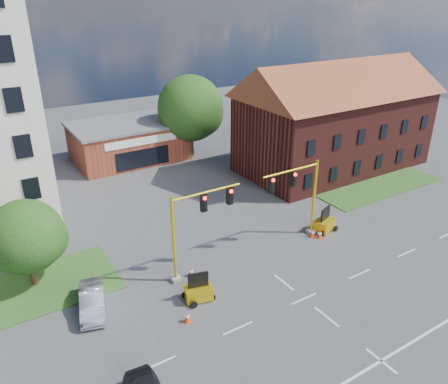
# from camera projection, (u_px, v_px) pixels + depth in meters

# --- Properties ---
(ground) EXTENTS (120.00, 120.00, 0.00)m
(ground) POSITION_uv_depth(u_px,v_px,m) (304.00, 299.00, 27.41)
(ground) COLOR #454548
(ground) RESTS_ON ground
(grass_verge_ne) EXTENTS (14.00, 4.00, 0.08)m
(grass_verge_ne) POSITION_uv_depth(u_px,v_px,m) (381.00, 187.00, 43.01)
(grass_verge_ne) COLOR #305620
(grass_verge_ne) RESTS_ON ground
(lane_markings) EXTENTS (60.00, 36.00, 0.01)m
(lane_markings) POSITION_uv_depth(u_px,v_px,m) (339.00, 327.00, 25.10)
(lane_markings) COLOR silver
(lane_markings) RESTS_ON ground
(brick_shop) EXTENTS (12.40, 8.40, 4.30)m
(brick_shop) POSITION_uv_depth(u_px,v_px,m) (129.00, 141.00, 49.62)
(brick_shop) COLOR maroon
(brick_shop) RESTS_ON ground
(townhouse_row) EXTENTS (21.00, 11.00, 11.50)m
(townhouse_row) POSITION_uv_depth(u_px,v_px,m) (336.00, 113.00, 45.96)
(townhouse_row) COLOR #471915
(townhouse_row) RESTS_ON ground
(tree_large) EXTENTS (7.80, 7.43, 9.39)m
(tree_large) POSITION_uv_depth(u_px,v_px,m) (193.00, 110.00, 49.34)
(tree_large) COLOR #3B2215
(tree_large) RESTS_ON ground
(tree_nw_front) EXTENTS (4.97, 4.73, 6.01)m
(tree_nw_front) POSITION_uv_depth(u_px,v_px,m) (30.00, 237.00, 27.48)
(tree_nw_front) COLOR #3B2215
(tree_nw_front) RESTS_ON ground
(signal_mast_west) EXTENTS (5.30, 0.60, 6.20)m
(signal_mast_west) POSITION_uv_depth(u_px,v_px,m) (196.00, 223.00, 28.30)
(signal_mast_west) COLOR gray
(signal_mast_west) RESTS_ON ground
(signal_mast_east) EXTENTS (5.30, 0.60, 6.20)m
(signal_mast_east) POSITION_uv_depth(u_px,v_px,m) (298.00, 193.00, 32.50)
(signal_mast_east) COLOR gray
(signal_mast_east) RESTS_ON ground
(trailer_west) EXTENTS (1.89, 1.50, 1.89)m
(trailer_west) POSITION_uv_depth(u_px,v_px,m) (198.00, 291.00, 27.13)
(trailer_west) COLOR yellow
(trailer_west) RESTS_ON ground
(trailer_east) EXTENTS (2.00, 1.65, 1.95)m
(trailer_east) POSITION_uv_depth(u_px,v_px,m) (324.00, 224.00, 35.05)
(trailer_east) COLOR yellow
(trailer_east) RESTS_ON ground
(cone_a) EXTENTS (0.40, 0.40, 0.70)m
(cone_a) POSITION_uv_depth(u_px,v_px,m) (187.00, 317.00, 25.34)
(cone_a) COLOR #F3420C
(cone_a) RESTS_ON ground
(cone_b) EXTENTS (0.40, 0.40, 0.70)m
(cone_b) POSITION_uv_depth(u_px,v_px,m) (191.00, 272.00, 29.44)
(cone_b) COLOR #F3420C
(cone_b) RESTS_ON ground
(cone_c) EXTENTS (0.40, 0.40, 0.70)m
(cone_c) POSITION_uv_depth(u_px,v_px,m) (320.00, 234.00, 34.04)
(cone_c) COLOR #F3420C
(cone_c) RESTS_ON ground
(cone_d) EXTENTS (0.40, 0.40, 0.70)m
(cone_d) POSITION_uv_depth(u_px,v_px,m) (312.00, 233.00, 34.19)
(cone_d) COLOR #F3420C
(cone_d) RESTS_ON ground
(pickup_white) EXTENTS (5.37, 3.55, 1.37)m
(pickup_white) POSITION_uv_depth(u_px,v_px,m) (287.00, 178.00, 43.55)
(pickup_white) COLOR white
(pickup_white) RESTS_ON ground
(sedan_silver_front) EXTENTS (2.46, 4.30, 1.34)m
(sedan_silver_front) POSITION_uv_depth(u_px,v_px,m) (92.00, 301.00, 26.19)
(sedan_silver_front) COLOR #A9ABB0
(sedan_silver_front) RESTS_ON ground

